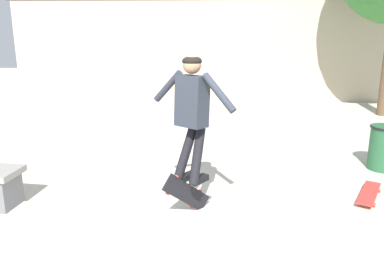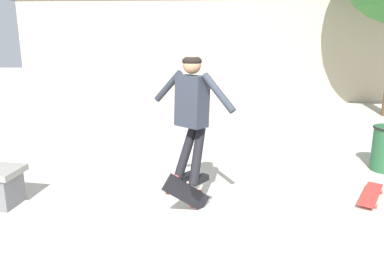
% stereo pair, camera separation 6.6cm
% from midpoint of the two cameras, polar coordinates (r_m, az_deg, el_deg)
% --- Properties ---
extents(ground_plane, '(40.00, 40.00, 0.00)m').
position_cam_midpoint_polar(ground_plane, '(4.05, -2.44, -18.03)').
color(ground_plane, beige).
extents(building_backdrop, '(12.71, 0.52, 4.57)m').
position_cam_midpoint_polar(building_backdrop, '(12.31, 1.37, 12.74)').
color(building_backdrop, '#B7A88E').
rests_on(building_backdrop, ground_plane).
extents(trash_bin, '(0.49, 0.49, 0.73)m').
position_cam_midpoint_polar(trash_bin, '(6.78, 26.97, -2.54)').
color(trash_bin, '#235633').
rests_on(trash_bin, ground_plane).
extents(skater, '(0.99, 0.77, 1.48)m').
position_cam_midpoint_polar(skater, '(4.25, -0.43, 3.07)').
color(skater, '#282D38').
extents(skateboard_flipping, '(0.54, 0.58, 0.67)m').
position_cam_midpoint_polar(skateboard_flipping, '(4.58, -1.21, -9.95)').
color(skateboard_flipping, black).
extents(skateboard_resting, '(0.60, 0.85, 0.08)m').
position_cam_midpoint_polar(skateboard_resting, '(5.64, 25.06, -8.96)').
color(skateboard_resting, red).
rests_on(skateboard_resting, ground_plane).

